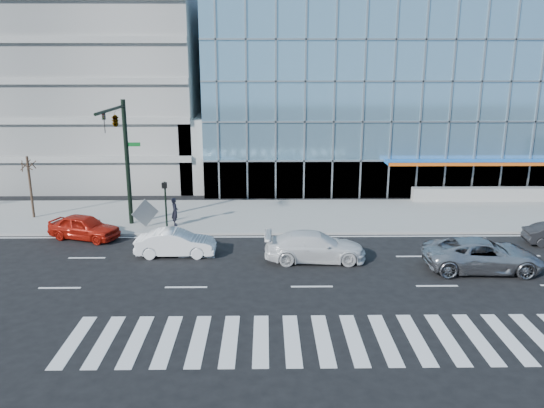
% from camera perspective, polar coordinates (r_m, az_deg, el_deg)
% --- Properties ---
extents(ground, '(160.00, 160.00, 0.00)m').
position_cam_1_polar(ground, '(29.35, 3.64, -5.70)').
color(ground, black).
rests_on(ground, ground).
extents(sidewalk, '(120.00, 8.00, 0.15)m').
position_cam_1_polar(sidewalk, '(36.91, 2.71, -1.21)').
color(sidewalk, gray).
rests_on(sidewalk, ground).
extents(theatre_building, '(42.00, 26.00, 15.00)m').
position_cam_1_polar(theatre_building, '(55.86, 16.46, 11.46)').
color(theatre_building, '#7DB1D1').
rests_on(theatre_building, ground).
extents(parking_garage, '(24.00, 24.00, 20.00)m').
position_cam_1_polar(parking_garage, '(56.26, -19.78, 13.77)').
color(parking_garage, gray).
rests_on(parking_garage, ground).
extents(ramp_block, '(6.00, 8.00, 6.00)m').
position_cam_1_polar(ramp_block, '(46.12, -5.48, 5.74)').
color(ramp_block, gray).
rests_on(ramp_block, ground).
extents(traffic_signal, '(1.14, 5.74, 8.00)m').
position_cam_1_polar(traffic_signal, '(33.39, -16.13, 7.19)').
color(traffic_signal, black).
rests_on(traffic_signal, sidewalk).
extents(ped_signal_post, '(0.30, 0.33, 3.00)m').
position_cam_1_polar(ped_signal_post, '(33.93, -11.41, 0.68)').
color(ped_signal_post, black).
rests_on(ped_signal_post, sidewalk).
extents(street_tree_near, '(1.10, 1.10, 4.23)m').
position_cam_1_polar(street_tree_near, '(38.84, -24.78, 3.85)').
color(street_tree_near, '#332319').
rests_on(street_tree_near, sidewalk).
extents(silver_suv, '(6.03, 2.96, 1.65)m').
position_cam_1_polar(silver_suv, '(29.31, 21.72, -5.10)').
color(silver_suv, '#B1B1B5').
rests_on(silver_suv, ground).
extents(white_suv, '(5.45, 2.29, 1.57)m').
position_cam_1_polar(white_suv, '(28.65, 4.64, -4.57)').
color(white_suv, white).
rests_on(white_suv, ground).
extents(white_sedan, '(4.38, 1.55, 1.44)m').
position_cam_1_polar(white_sedan, '(29.78, -10.32, -4.14)').
color(white_sedan, white).
rests_on(white_sedan, ground).
extents(red_sedan, '(4.70, 3.07, 1.49)m').
position_cam_1_polar(red_sedan, '(33.97, -19.56, -2.34)').
color(red_sedan, '#AE190D').
rests_on(red_sedan, ground).
extents(pedestrian, '(0.56, 0.74, 1.83)m').
position_cam_1_polar(pedestrian, '(34.67, -10.40, -0.81)').
color(pedestrian, black).
rests_on(pedestrian, sidewalk).
extents(tilted_panel, '(1.53, 1.11, 1.84)m').
position_cam_1_polar(tilted_panel, '(34.76, -13.49, -0.94)').
color(tilted_panel, gray).
rests_on(tilted_panel, sidewalk).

